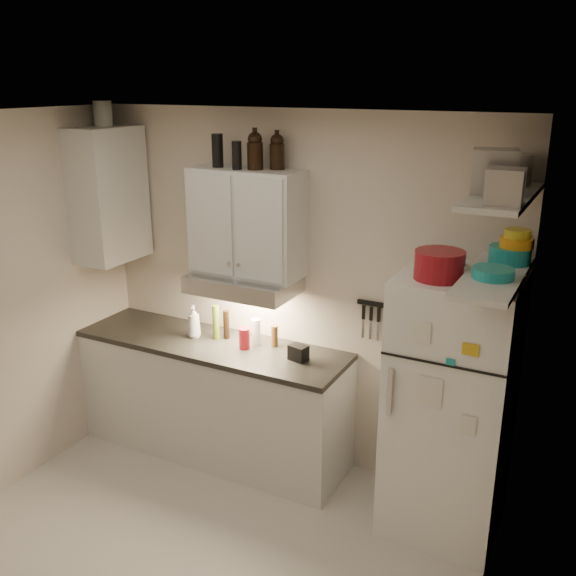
% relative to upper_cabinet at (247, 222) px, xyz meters
% --- Properties ---
extents(floor, '(3.20, 3.00, 0.02)m').
position_rel_upper_cabinet_xyz_m(floor, '(0.30, -1.33, -1.84)').
color(floor, beige).
rests_on(floor, ground).
extents(ceiling, '(3.20, 3.00, 0.02)m').
position_rel_upper_cabinet_xyz_m(ceiling, '(0.30, -1.33, 0.78)').
color(ceiling, white).
rests_on(ceiling, ground).
extents(back_wall, '(3.20, 0.02, 2.60)m').
position_rel_upper_cabinet_xyz_m(back_wall, '(0.30, 0.18, -0.53)').
color(back_wall, beige).
rests_on(back_wall, ground).
extents(right_wall, '(0.02, 3.00, 2.60)m').
position_rel_upper_cabinet_xyz_m(right_wall, '(1.91, -1.33, -0.53)').
color(right_wall, beige).
rests_on(right_wall, ground).
extents(base_cabinet, '(2.10, 0.60, 0.88)m').
position_rel_upper_cabinet_xyz_m(base_cabinet, '(-0.25, -0.14, -1.39)').
color(base_cabinet, silver).
rests_on(base_cabinet, floor).
extents(countertop, '(2.10, 0.62, 0.04)m').
position_rel_upper_cabinet_xyz_m(countertop, '(-0.25, -0.14, -0.93)').
color(countertop, '#272521').
rests_on(countertop, base_cabinet).
extents(upper_cabinet, '(0.80, 0.33, 0.75)m').
position_rel_upper_cabinet_xyz_m(upper_cabinet, '(0.00, 0.00, 0.00)').
color(upper_cabinet, silver).
rests_on(upper_cabinet, back_wall).
extents(side_cabinet, '(0.33, 0.55, 1.00)m').
position_rel_upper_cabinet_xyz_m(side_cabinet, '(-1.14, -0.14, 0.12)').
color(side_cabinet, silver).
rests_on(side_cabinet, left_wall).
extents(range_hood, '(0.76, 0.46, 0.12)m').
position_rel_upper_cabinet_xyz_m(range_hood, '(0.00, -0.06, -0.44)').
color(range_hood, silver).
rests_on(range_hood, back_wall).
extents(fridge, '(0.70, 0.68, 1.70)m').
position_rel_upper_cabinet_xyz_m(fridge, '(1.55, -0.18, -0.98)').
color(fridge, white).
rests_on(fridge, floor).
extents(shelf_hi, '(0.30, 0.95, 0.03)m').
position_rel_upper_cabinet_xyz_m(shelf_hi, '(1.75, -0.31, 0.38)').
color(shelf_hi, silver).
rests_on(shelf_hi, right_wall).
extents(shelf_lo, '(0.30, 0.95, 0.03)m').
position_rel_upper_cabinet_xyz_m(shelf_lo, '(1.75, -0.31, -0.07)').
color(shelf_lo, silver).
rests_on(shelf_lo, right_wall).
extents(knife_strip, '(0.42, 0.02, 0.03)m').
position_rel_upper_cabinet_xyz_m(knife_strip, '(1.00, 0.15, -0.51)').
color(knife_strip, black).
rests_on(knife_strip, back_wall).
extents(dutch_oven, '(0.35, 0.35, 0.17)m').
position_rel_upper_cabinet_xyz_m(dutch_oven, '(1.44, -0.30, -0.04)').
color(dutch_oven, maroon).
rests_on(dutch_oven, fridge).
extents(book_stack, '(0.23, 0.26, 0.07)m').
position_rel_upper_cabinet_xyz_m(book_stack, '(1.80, -0.34, -0.09)').
color(book_stack, gold).
rests_on(book_stack, fridge).
extents(spice_jar, '(0.07, 0.07, 0.10)m').
position_rel_upper_cabinet_xyz_m(spice_jar, '(1.58, -0.28, -0.08)').
color(spice_jar, silver).
rests_on(spice_jar, fridge).
extents(stock_pot, '(0.28, 0.28, 0.17)m').
position_rel_upper_cabinet_xyz_m(stock_pot, '(1.73, -0.01, 0.48)').
color(stock_pot, silver).
rests_on(stock_pot, shelf_hi).
extents(tin_a, '(0.26, 0.25, 0.23)m').
position_rel_upper_cabinet_xyz_m(tin_a, '(1.70, -0.33, 0.50)').
color(tin_a, '#AAAAAD').
rests_on(tin_a, shelf_hi).
extents(tin_b, '(0.18, 0.18, 0.17)m').
position_rel_upper_cabinet_xyz_m(tin_b, '(1.81, -0.63, 0.48)').
color(tin_b, '#AAAAAD').
rests_on(tin_b, shelf_hi).
extents(bowl_teal, '(0.24, 0.24, 0.09)m').
position_rel_upper_cabinet_xyz_m(bowl_teal, '(1.78, -0.04, -0.00)').
color(bowl_teal, teal).
rests_on(bowl_teal, shelf_lo).
extents(bowl_orange, '(0.19, 0.19, 0.06)m').
position_rel_upper_cabinet_xyz_m(bowl_orange, '(1.81, -0.04, 0.07)').
color(bowl_orange, orange).
rests_on(bowl_orange, bowl_teal).
extents(bowl_yellow, '(0.15, 0.15, 0.05)m').
position_rel_upper_cabinet_xyz_m(bowl_yellow, '(1.81, -0.04, 0.13)').
color(bowl_yellow, gold).
rests_on(bowl_yellow, bowl_orange).
extents(plates, '(0.23, 0.23, 0.06)m').
position_rel_upper_cabinet_xyz_m(plates, '(1.76, -0.39, -0.02)').
color(plates, teal).
rests_on(plates, shelf_lo).
extents(growler_a, '(0.14, 0.14, 0.26)m').
position_rel_upper_cabinet_xyz_m(growler_a, '(0.08, -0.01, 0.50)').
color(growler_a, black).
rests_on(growler_a, upper_cabinet).
extents(growler_b, '(0.11, 0.11, 0.24)m').
position_rel_upper_cabinet_xyz_m(growler_b, '(0.21, 0.06, 0.50)').
color(growler_b, black).
rests_on(growler_b, upper_cabinet).
extents(thermos_a, '(0.07, 0.07, 0.19)m').
position_rel_upper_cabinet_xyz_m(thermos_a, '(-0.02, -0.08, 0.47)').
color(thermos_a, black).
rests_on(thermos_a, upper_cabinet).
extents(thermos_b, '(0.10, 0.10, 0.23)m').
position_rel_upper_cabinet_xyz_m(thermos_b, '(-0.21, -0.03, 0.49)').
color(thermos_b, black).
rests_on(thermos_b, upper_cabinet).
extents(side_jar, '(0.17, 0.17, 0.18)m').
position_rel_upper_cabinet_xyz_m(side_jar, '(-1.19, -0.07, 0.72)').
color(side_jar, silver).
rests_on(side_jar, side_cabinet).
extents(soap_bottle, '(0.14, 0.14, 0.28)m').
position_rel_upper_cabinet_xyz_m(soap_bottle, '(-0.42, -0.11, -0.77)').
color(soap_bottle, silver).
rests_on(soap_bottle, countertop).
extents(pepper_mill, '(0.05, 0.05, 0.16)m').
position_rel_upper_cabinet_xyz_m(pepper_mill, '(0.21, 0.01, -0.82)').
color(pepper_mill, brown).
rests_on(pepper_mill, countertop).
extents(oil_bottle, '(0.06, 0.06, 0.26)m').
position_rel_upper_cabinet_xyz_m(oil_bottle, '(-0.25, -0.07, -0.77)').
color(oil_bottle, '#4D6619').
rests_on(oil_bottle, countertop).
extents(vinegar_bottle, '(0.05, 0.05, 0.22)m').
position_rel_upper_cabinet_xyz_m(vinegar_bottle, '(-0.19, -0.02, -0.79)').
color(vinegar_bottle, black).
rests_on(vinegar_bottle, countertop).
extents(clear_bottle, '(0.08, 0.08, 0.20)m').
position_rel_upper_cabinet_xyz_m(clear_bottle, '(0.07, -0.02, -0.81)').
color(clear_bottle, silver).
rests_on(clear_bottle, countertop).
extents(red_jar, '(0.09, 0.09, 0.16)m').
position_rel_upper_cabinet_xyz_m(red_jar, '(0.03, -0.13, -0.83)').
color(red_jar, maroon).
rests_on(red_jar, countertop).
extents(caddy, '(0.14, 0.12, 0.11)m').
position_rel_upper_cabinet_xyz_m(caddy, '(0.47, -0.12, -0.85)').
color(caddy, black).
rests_on(caddy, countertop).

